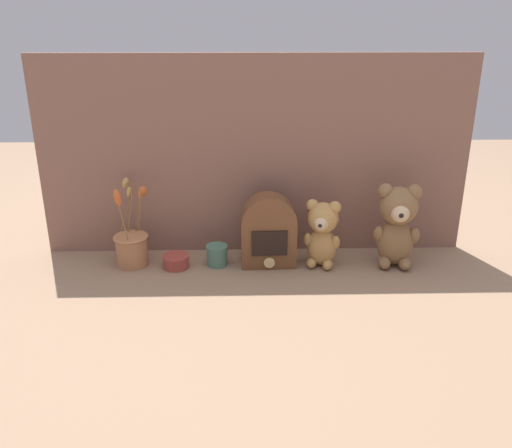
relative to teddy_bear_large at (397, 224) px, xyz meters
The scene contains 8 objects.
ground_plane 0.51m from the teddy_bear_large, behind, with size 4.00×4.00×0.00m, color #8E7056.
backdrop_wall 0.55m from the teddy_bear_large, 162.65° to the left, with size 1.53×0.02×0.71m.
teddy_bear_large is the anchor object (origin of this frame).
teddy_bear_medium 0.26m from the teddy_bear_large, behind, with size 0.14×0.12×0.24m.
flower_vase 0.93m from the teddy_bear_large, behind, with size 0.13×0.16×0.30m.
vintage_radio 0.44m from the teddy_bear_large, behind, with size 0.19×0.10×0.26m.
decorative_tin_tall 0.78m from the teddy_bear_large, behind, with size 0.09×0.09×0.05m.
decorative_tin_short 0.64m from the teddy_bear_large, behind, with size 0.08×0.08×0.07m.
Camera 1 is at (-0.04, -1.71, 0.84)m, focal length 38.00 mm.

